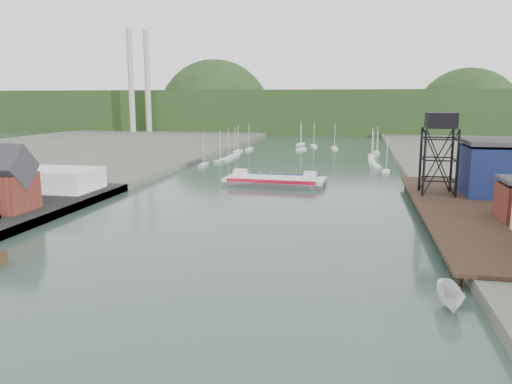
% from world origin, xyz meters
% --- Properties ---
extents(ground, '(600.00, 600.00, 0.00)m').
position_xyz_m(ground, '(0.00, 0.00, 0.00)').
color(ground, '#2B433D').
rests_on(ground, ground).
extents(east_pier, '(14.00, 70.00, 2.45)m').
position_xyz_m(east_pier, '(37.00, 45.00, 1.90)').
color(east_pier, black).
rests_on(east_pier, ground).
extents(white_shed, '(18.00, 12.00, 4.50)m').
position_xyz_m(white_shed, '(-44.00, 50.00, 3.85)').
color(white_shed, silver).
rests_on(white_shed, west_quay).
extents(lift_tower, '(6.50, 6.50, 16.00)m').
position_xyz_m(lift_tower, '(35.00, 58.00, 15.65)').
color(lift_tower, black).
rests_on(lift_tower, east_pier).
extents(marina_sailboats, '(57.71, 92.65, 0.90)m').
position_xyz_m(marina_sailboats, '(0.08, 138.46, 0.35)').
color(marina_sailboats, silver).
rests_on(marina_sailboats, ground).
extents(smokestacks, '(11.20, 8.20, 60.00)m').
position_xyz_m(smokestacks, '(-106.00, 232.50, 30.00)').
color(smokestacks, '#A6A7A1').
rests_on(smokestacks, ground).
extents(distant_hills, '(500.00, 120.00, 80.00)m').
position_xyz_m(distant_hills, '(-3.98, 301.35, 10.38)').
color(distant_hills, '#203116').
rests_on(distant_hills, ground).
extents(chain_ferry, '(24.85, 11.14, 3.51)m').
position_xyz_m(chain_ferry, '(-0.25, 74.64, 1.01)').
color(chain_ferry, '#515154').
rests_on(chain_ferry, ground).
extents(motorboat, '(2.42, 6.25, 2.40)m').
position_xyz_m(motorboat, '(28.89, 5.48, 1.20)').
color(motorboat, silver).
rests_on(motorboat, ground).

